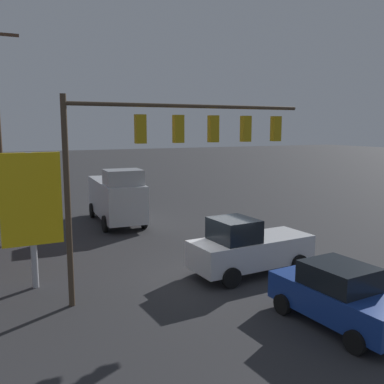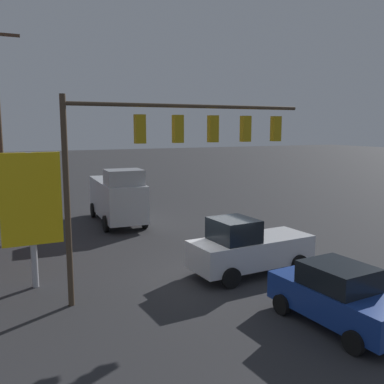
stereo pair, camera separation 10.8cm
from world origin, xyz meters
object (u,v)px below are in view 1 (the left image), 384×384
object	(u,v)px
delivery_truck	(117,197)
sedan_waiting	(338,295)
price_sign	(31,202)
pickup_parked	(248,248)
traffic_signal_assembly	(177,142)

from	to	relation	value
delivery_truck	sedan_waiting	distance (m)	16.86
price_sign	delivery_truck	distance (m)	11.15
delivery_truck	sedan_waiting	size ratio (longest dim) A/B	1.53
sedan_waiting	pickup_parked	bearing A→B (deg)	174.60
delivery_truck	sedan_waiting	world-z (taller)	delivery_truck
price_sign	delivery_truck	bearing A→B (deg)	-121.95
sedan_waiting	pickup_parked	distance (m)	5.14
sedan_waiting	delivery_truck	bearing A→B (deg)	-176.75
traffic_signal_assembly	pickup_parked	distance (m)	5.45
pickup_parked	sedan_waiting	bearing A→B (deg)	85.33
pickup_parked	delivery_truck	bearing A→B (deg)	-82.26
delivery_truck	pickup_parked	bearing A→B (deg)	14.28
traffic_signal_assembly	sedan_waiting	xyz separation A→B (m)	(-3.14, 5.04, -4.54)
price_sign	pickup_parked	bearing A→B (deg)	164.85
traffic_signal_assembly	pickup_parked	world-z (taller)	traffic_signal_assembly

